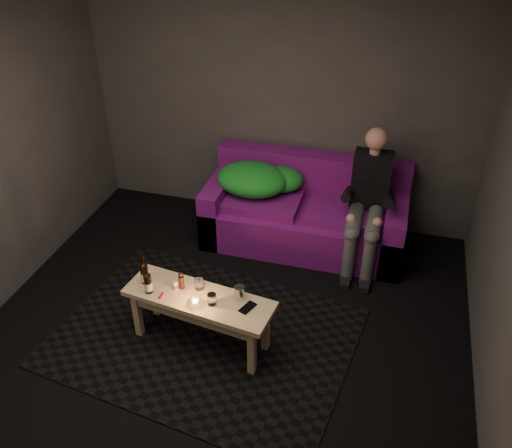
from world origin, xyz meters
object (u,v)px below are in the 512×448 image
at_px(beer_bottle_b, 148,283).
at_px(steel_cup, 239,293).
at_px(person, 368,198).
at_px(sofa, 305,214).
at_px(beer_bottle_a, 144,273).
at_px(coffee_table, 199,305).

height_order(beer_bottle_b, steel_cup, beer_bottle_b).
bearing_deg(beer_bottle_b, person, 45.86).
relative_size(sofa, beer_bottle_a, 7.51).
xyz_separation_m(person, steel_cup, (-0.81, -1.44, -0.14)).
height_order(person, coffee_table, person).
bearing_deg(steel_cup, beer_bottle_a, -178.30).
xyz_separation_m(beer_bottle_a, beer_bottle_b, (0.07, -0.10, -0.01)).
xyz_separation_m(coffee_table, beer_bottle_a, (-0.47, 0.04, 0.18)).
relative_size(person, steel_cup, 11.59).
height_order(sofa, coffee_table, sofa).
bearing_deg(steel_cup, coffee_table, -167.99).
relative_size(person, coffee_table, 1.07).
relative_size(beer_bottle_b, steel_cup, 2.19).
bearing_deg(sofa, steel_cup, -97.27).
bearing_deg(person, coffee_table, -126.67).
bearing_deg(coffee_table, steel_cup, 12.01).
bearing_deg(beer_bottle_b, sofa, 62.21).
bearing_deg(beer_bottle_b, steel_cup, 9.68).
relative_size(sofa, steel_cup, 17.36).
height_order(sofa, beer_bottle_b, sofa).
distance_m(person, beer_bottle_b, 2.18).
xyz_separation_m(coffee_table, beer_bottle_b, (-0.39, -0.05, 0.18)).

